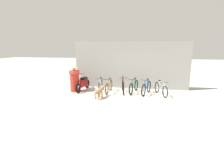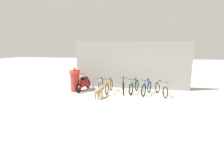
{
  "view_description": "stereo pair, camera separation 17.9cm",
  "coord_description": "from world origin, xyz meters",
  "px_view_note": "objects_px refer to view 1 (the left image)",
  "views": [
    {
      "loc": [
        0.78,
        -7.97,
        2.62
      ],
      "look_at": [
        -0.82,
        0.95,
        0.65
      ],
      "focal_mm": 28.0,
      "sensor_mm": 36.0,
      "label": 1
    },
    {
      "loc": [
        0.96,
        -7.94,
        2.62
      ],
      "look_at": [
        -0.82,
        0.95,
        0.65
      ],
      "focal_mm": 28.0,
      "sensor_mm": 36.0,
      "label": 2
    }
  ],
  "objects_px": {
    "bicycle_4": "(146,88)",
    "bicycle_5": "(161,89)",
    "stray_dog": "(100,91)",
    "bicycle_0": "(100,85)",
    "bicycle_2": "(123,86)",
    "bicycle_1": "(109,86)",
    "bicycle_3": "(134,87)",
    "motorcycle": "(83,83)",
    "person_in_robes": "(74,78)"
  },
  "relations": [
    {
      "from": "bicycle_4",
      "to": "bicycle_3",
      "type": "bearing_deg",
      "value": -89.72
    },
    {
      "from": "motorcycle",
      "to": "stray_dog",
      "type": "height_order",
      "value": "motorcycle"
    },
    {
      "from": "bicycle_1",
      "to": "stray_dog",
      "type": "relative_size",
      "value": 1.46
    },
    {
      "from": "bicycle_3",
      "to": "bicycle_5",
      "type": "xyz_separation_m",
      "value": [
        1.49,
        -0.28,
        -0.01
      ]
    },
    {
      "from": "bicycle_0",
      "to": "bicycle_5",
      "type": "height_order",
      "value": "bicycle_0"
    },
    {
      "from": "bicycle_4",
      "to": "bicycle_5",
      "type": "relative_size",
      "value": 0.97
    },
    {
      "from": "bicycle_3",
      "to": "bicycle_4",
      "type": "xyz_separation_m",
      "value": [
        0.71,
        -0.23,
        0.01
      ]
    },
    {
      "from": "bicycle_1",
      "to": "bicycle_3",
      "type": "relative_size",
      "value": 1.01
    },
    {
      "from": "bicycle_4",
      "to": "bicycle_5",
      "type": "xyz_separation_m",
      "value": [
        0.78,
        -0.05,
        -0.02
      ]
    },
    {
      "from": "bicycle_2",
      "to": "bicycle_3",
      "type": "bearing_deg",
      "value": 90.49
    },
    {
      "from": "bicycle_3",
      "to": "bicycle_2",
      "type": "bearing_deg",
      "value": -66.65
    },
    {
      "from": "bicycle_3",
      "to": "bicycle_5",
      "type": "bearing_deg",
      "value": 93.37
    },
    {
      "from": "bicycle_5",
      "to": "stray_dog",
      "type": "xyz_separation_m",
      "value": [
        -3.15,
        -1.15,
        0.06
      ]
    },
    {
      "from": "person_in_robes",
      "to": "bicycle_3",
      "type": "bearing_deg",
      "value": 166.55
    },
    {
      "from": "bicycle_1",
      "to": "bicycle_4",
      "type": "distance_m",
      "value": 2.11
    },
    {
      "from": "bicycle_0",
      "to": "person_in_robes",
      "type": "distance_m",
      "value": 1.57
    },
    {
      "from": "bicycle_5",
      "to": "bicycle_2",
      "type": "bearing_deg",
      "value": -112.96
    },
    {
      "from": "bicycle_2",
      "to": "motorcycle",
      "type": "xyz_separation_m",
      "value": [
        -2.44,
        0.07,
        0.05
      ]
    },
    {
      "from": "bicycle_0",
      "to": "bicycle_3",
      "type": "bearing_deg",
      "value": 84.47
    },
    {
      "from": "bicycle_3",
      "to": "person_in_robes",
      "type": "bearing_deg",
      "value": -70.31
    },
    {
      "from": "bicycle_0",
      "to": "bicycle_1",
      "type": "xyz_separation_m",
      "value": [
        0.56,
        -0.2,
        0.0
      ]
    },
    {
      "from": "person_in_robes",
      "to": "bicycle_0",
      "type": "bearing_deg",
      "value": 172.97
    },
    {
      "from": "bicycle_0",
      "to": "bicycle_2",
      "type": "height_order",
      "value": "bicycle_2"
    },
    {
      "from": "bicycle_2",
      "to": "bicycle_4",
      "type": "relative_size",
      "value": 1.12
    },
    {
      "from": "stray_dog",
      "to": "bicycle_1",
      "type": "bearing_deg",
      "value": 0.54
    },
    {
      "from": "bicycle_5",
      "to": "bicycle_0",
      "type": "bearing_deg",
      "value": -112.28
    },
    {
      "from": "bicycle_1",
      "to": "bicycle_3",
      "type": "distance_m",
      "value": 1.42
    },
    {
      "from": "bicycle_2",
      "to": "bicycle_3",
      "type": "height_order",
      "value": "bicycle_2"
    },
    {
      "from": "bicycle_4",
      "to": "motorcycle",
      "type": "height_order",
      "value": "motorcycle"
    },
    {
      "from": "motorcycle",
      "to": "person_in_robes",
      "type": "relative_size",
      "value": 1.18
    },
    {
      "from": "bicycle_1",
      "to": "bicycle_2",
      "type": "distance_m",
      "value": 0.81
    },
    {
      "from": "bicycle_4",
      "to": "person_in_robes",
      "type": "distance_m",
      "value": 4.17
    },
    {
      "from": "bicycle_1",
      "to": "motorcycle",
      "type": "distance_m",
      "value": 1.66
    },
    {
      "from": "bicycle_1",
      "to": "stray_dog",
      "type": "height_order",
      "value": "bicycle_1"
    },
    {
      "from": "bicycle_3",
      "to": "bicycle_5",
      "type": "distance_m",
      "value": 1.51
    },
    {
      "from": "bicycle_0",
      "to": "bicycle_1",
      "type": "height_order",
      "value": "bicycle_1"
    },
    {
      "from": "bicycle_4",
      "to": "stray_dog",
      "type": "bearing_deg",
      "value": -45.1
    },
    {
      "from": "bicycle_4",
      "to": "stray_dog",
      "type": "relative_size",
      "value": 1.37
    },
    {
      "from": "motorcycle",
      "to": "bicycle_4",
      "type": "bearing_deg",
      "value": 92.41
    },
    {
      "from": "bicycle_0",
      "to": "stray_dog",
      "type": "xyz_separation_m",
      "value": [
        0.3,
        -1.39,
        0.05
      ]
    },
    {
      "from": "bicycle_0",
      "to": "person_in_robes",
      "type": "xyz_separation_m",
      "value": [
        -1.47,
        -0.32,
        0.44
      ]
    },
    {
      "from": "bicycle_3",
      "to": "motorcycle",
      "type": "height_order",
      "value": "motorcycle"
    },
    {
      "from": "bicycle_1",
      "to": "motorcycle",
      "type": "bearing_deg",
      "value": -94.96
    },
    {
      "from": "bicycle_0",
      "to": "bicycle_5",
      "type": "relative_size",
      "value": 1.05
    },
    {
      "from": "stray_dog",
      "to": "person_in_robes",
      "type": "height_order",
      "value": "person_in_robes"
    },
    {
      "from": "bicycle_0",
      "to": "stray_dog",
      "type": "relative_size",
      "value": 1.49
    },
    {
      "from": "bicycle_0",
      "to": "bicycle_4",
      "type": "distance_m",
      "value": 2.68
    },
    {
      "from": "bicycle_5",
      "to": "bicycle_4",
      "type": "bearing_deg",
      "value": -111.63
    },
    {
      "from": "bicycle_3",
      "to": "bicycle_1",
      "type": "bearing_deg",
      "value": -66.98
    },
    {
      "from": "bicycle_3",
      "to": "bicycle_4",
      "type": "distance_m",
      "value": 0.75
    }
  ]
}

